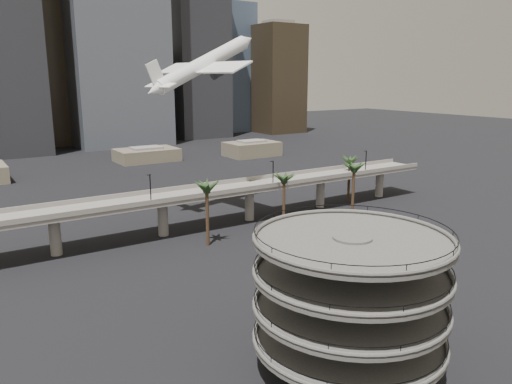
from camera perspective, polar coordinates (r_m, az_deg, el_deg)
ground at (r=73.75m, az=15.70°, el=-14.44°), size 700.00×700.00×0.00m
parking_ramp at (r=58.41m, az=10.70°, el=-11.02°), size 22.20×22.20×17.35m
overpass at (r=112.45m, az=-5.50°, el=-0.44°), size 130.00×9.30×14.70m
palm_trees at (r=116.98m, az=5.55°, el=2.07°), size 54.40×18.40×14.00m
low_buildings at (r=195.45m, az=-15.71°, el=3.55°), size 135.00×27.50×6.80m
skyline at (r=267.72m, az=-19.69°, el=15.64°), size 269.00×86.00×133.75m
airborne_jet at (r=122.59m, az=-6.04°, el=14.26°), size 32.48×30.00×16.35m
car_a at (r=74.45m, az=2.02°, el=-13.07°), size 4.21×2.49×1.34m
car_b at (r=92.89m, az=5.31°, el=-7.62°), size 4.78×2.59×1.50m
car_c at (r=98.26m, az=17.50°, el=-6.97°), size 6.10×4.30×1.64m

